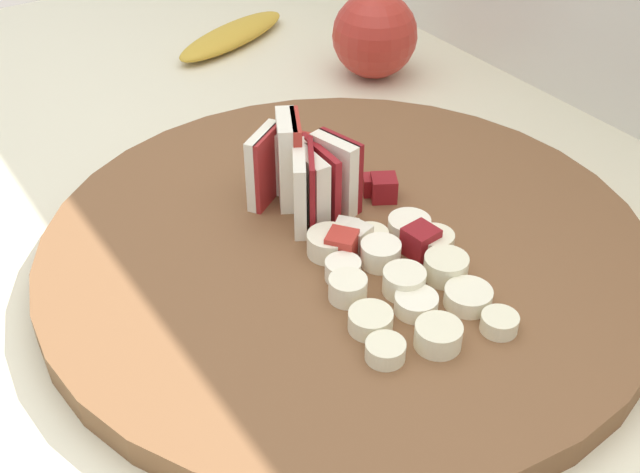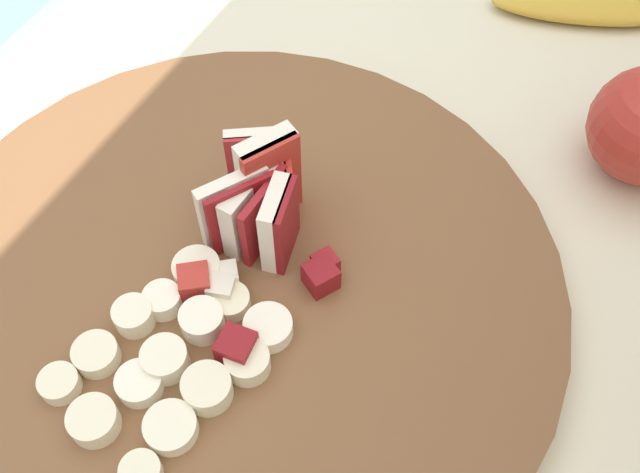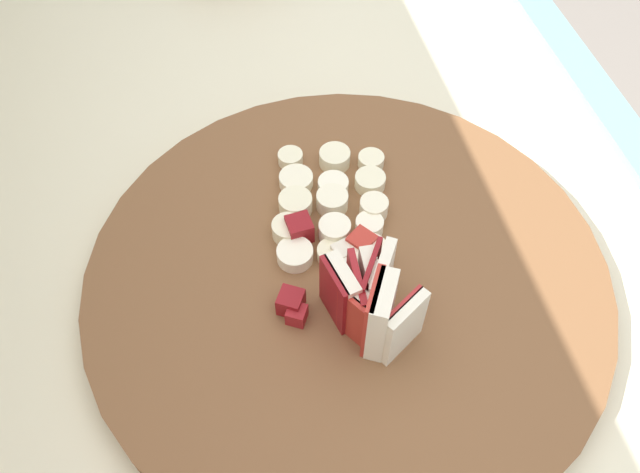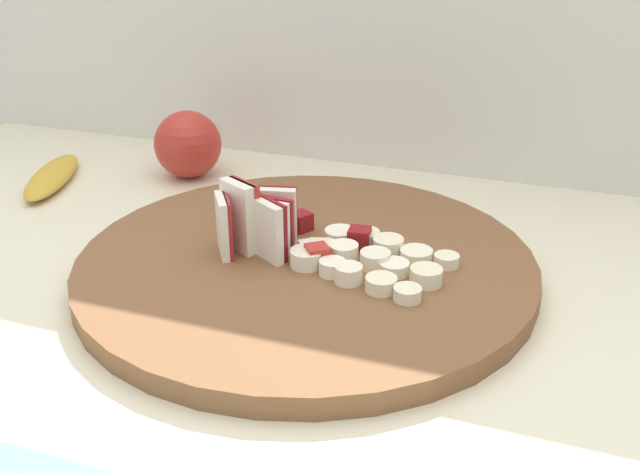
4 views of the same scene
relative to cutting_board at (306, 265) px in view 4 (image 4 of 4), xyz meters
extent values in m
cube|color=silver|center=(0.05, 0.33, -0.24)|extent=(2.40, 0.04, 1.39)
cylinder|color=brown|center=(0.00, 0.00, 0.00)|extent=(0.42, 0.42, 0.02)
cube|color=#A32323|center=(-0.07, -0.02, 0.04)|extent=(0.03, 0.04, 0.06)
cube|color=#EFE5CC|center=(-0.07, -0.02, 0.04)|extent=(0.03, 0.04, 0.06)
cube|color=#B22D23|center=(-0.06, 0.00, 0.04)|extent=(0.04, 0.02, 0.07)
cube|color=#EFE5CC|center=(-0.06, -0.01, 0.04)|extent=(0.04, 0.03, 0.07)
cube|color=maroon|center=(-0.03, -0.01, 0.04)|extent=(0.04, 0.03, 0.06)
cube|color=#EFE5CC|center=(-0.03, -0.02, 0.04)|extent=(0.05, 0.03, 0.06)
cube|color=maroon|center=(-0.04, 0.00, 0.04)|extent=(0.05, 0.01, 0.05)
cube|color=beige|center=(-0.04, 0.00, 0.04)|extent=(0.05, 0.01, 0.05)
cube|color=maroon|center=(-0.04, 0.02, 0.04)|extent=(0.04, 0.01, 0.06)
cube|color=#EFE5CC|center=(-0.04, 0.01, 0.04)|extent=(0.04, 0.02, 0.06)
cube|color=#B22D23|center=(-0.06, 0.01, 0.04)|extent=(0.04, 0.03, 0.05)
cube|color=#EFE5CC|center=(-0.06, 0.00, 0.04)|extent=(0.04, 0.03, 0.05)
cube|color=#B22D23|center=(0.02, -0.02, 0.02)|extent=(0.03, 0.03, 0.02)
cube|color=maroon|center=(0.04, 0.03, 0.02)|extent=(0.02, 0.02, 0.02)
cube|color=maroon|center=(-0.03, 0.05, 0.02)|extent=(0.02, 0.02, 0.01)
cube|color=beige|center=(0.01, 0.00, 0.02)|extent=(0.02, 0.02, 0.02)
cube|color=maroon|center=(-0.02, 0.05, 0.02)|extent=(0.03, 0.03, 0.02)
cube|color=#EFE5CC|center=(0.00, 0.00, 0.02)|extent=(0.02, 0.02, 0.01)
cylinder|color=#F4EAC6|center=(0.01, -0.02, 0.02)|extent=(0.03, 0.03, 0.02)
cylinder|color=white|center=(0.03, -0.03, 0.02)|extent=(0.02, 0.02, 0.01)
cylinder|color=#F4EAC6|center=(0.06, -0.04, 0.02)|extent=(0.02, 0.02, 0.02)
cylinder|color=beige|center=(0.08, -0.04, 0.02)|extent=(0.03, 0.03, 0.01)
cylinder|color=beige|center=(0.11, -0.05, 0.02)|extent=(0.02, 0.02, 0.01)
cylinder|color=beige|center=(0.02, 0.01, 0.02)|extent=(0.02, 0.02, 0.01)
cylinder|color=white|center=(0.04, 0.00, 0.02)|extent=(0.03, 0.03, 0.02)
cylinder|color=#F4EAC6|center=(0.07, 0.00, 0.02)|extent=(0.03, 0.03, 0.02)
cylinder|color=white|center=(0.09, -0.01, 0.02)|extent=(0.03, 0.03, 0.01)
cylinder|color=beige|center=(0.12, -0.02, 0.02)|extent=(0.03, 0.03, 0.01)
cylinder|color=white|center=(0.02, 0.04, 0.02)|extent=(0.03, 0.03, 0.01)
cylinder|color=beige|center=(0.05, 0.04, 0.02)|extent=(0.03, 0.03, 0.01)
cylinder|color=beige|center=(0.07, 0.03, 0.02)|extent=(0.03, 0.03, 0.02)
cylinder|color=#F4EAC6|center=(0.10, 0.02, 0.02)|extent=(0.03, 0.03, 0.01)
cylinder|color=beige|center=(0.13, 0.02, 0.02)|extent=(0.02, 0.02, 0.01)
ellipsoid|color=gold|center=(-0.38, 0.12, 0.00)|extent=(0.10, 0.16, 0.02)
sphere|color=#B22D23|center=(-0.23, 0.20, 0.03)|extent=(0.08, 0.08, 0.08)
camera|label=1|loc=(0.36, -0.26, 0.34)|focal=45.07mm
camera|label=2|loc=(0.18, 0.16, 0.41)|focal=41.71mm
camera|label=3|loc=(-0.27, 0.08, 0.44)|focal=35.65mm
camera|label=4|loc=(0.21, -0.56, 0.31)|focal=40.36mm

